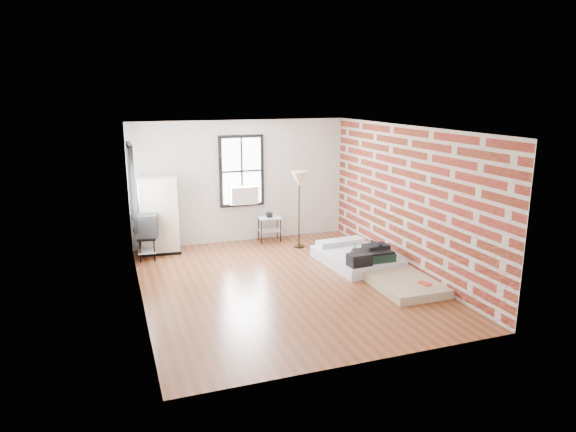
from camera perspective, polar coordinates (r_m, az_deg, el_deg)
name	(u,v)px	position (r m, az deg, el deg)	size (l,w,h in m)	color
ground	(284,284)	(9.45, -0.40, -7.51)	(6.00, 6.00, 0.00)	#573117
room_shell	(290,186)	(9.38, 0.19, 3.37)	(5.02, 6.02, 2.80)	silver
mattress_main	(357,257)	(10.52, 7.68, -4.54)	(1.39, 1.80, 0.55)	silver
mattress_bare	(391,273)	(9.77, 11.37, -6.27)	(1.05, 1.97, 0.42)	tan
wardrobe	(159,216)	(11.32, -14.09, 0.01)	(0.88, 0.57, 1.65)	black
side_table	(269,222)	(11.95, -2.09, -0.66)	(0.56, 0.47, 0.68)	black
floor_lamp	(299,182)	(11.26, 1.25, 3.74)	(0.37, 0.37, 1.72)	black
tv_stand	(146,226)	(11.06, -15.46, -1.13)	(0.53, 0.71, 0.96)	black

